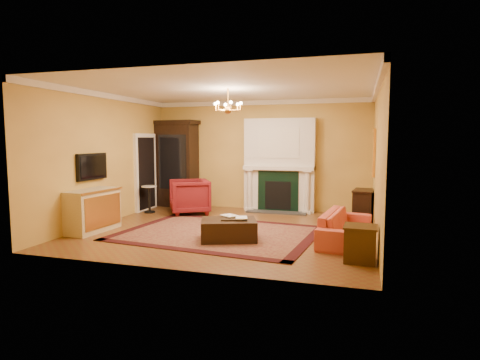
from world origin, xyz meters
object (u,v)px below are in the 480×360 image
at_px(coral_sofa, 346,222).
at_px(leather_ottoman, 229,229).
at_px(china_cabinet, 177,166).
at_px(wingback_armchair, 189,195).
at_px(pedestal_table, 149,197).
at_px(commode, 92,210).
at_px(end_table, 360,245).
at_px(console_table, 363,208).

xyz_separation_m(coral_sofa, leather_ottoman, (-2.17, -0.54, -0.17)).
height_order(china_cabinet, wingback_armchair, china_cabinet).
bearing_deg(wingback_armchair, pedestal_table, -110.74).
bearing_deg(commode, pedestal_table, 92.11).
relative_size(china_cabinet, wingback_armchair, 2.38).
bearing_deg(leather_ottoman, wingback_armchair, 108.00).
height_order(wingback_armchair, end_table, wingback_armchair).
relative_size(china_cabinet, pedestal_table, 3.29).
distance_m(end_table, leather_ottoman, 2.53).
distance_m(china_cabinet, end_table, 6.58).
relative_size(commode, coral_sofa, 0.61).
bearing_deg(console_table, coral_sofa, -94.76).
distance_m(commode, leather_ottoman, 3.03).
relative_size(commode, leather_ottoman, 1.15).
xyz_separation_m(pedestal_table, commode, (-0.09, -2.26, 0.03)).
distance_m(wingback_armchair, end_table, 5.26).
height_order(wingback_armchair, commode, wingback_armchair).
bearing_deg(wingback_armchair, commode, -55.94).
distance_m(wingback_armchair, pedestal_table, 1.09).
bearing_deg(pedestal_table, wingback_armchair, 9.91).
distance_m(console_table, leather_ottoman, 3.30).
bearing_deg(console_table, wingback_armchair, -175.93).
relative_size(wingback_armchair, pedestal_table, 1.38).
bearing_deg(coral_sofa, end_table, -160.80).
height_order(china_cabinet, commode, china_cabinet).
height_order(pedestal_table, leather_ottoman, pedestal_table).
bearing_deg(end_table, console_table, 88.79).
bearing_deg(end_table, leather_ottoman, 164.20).
relative_size(china_cabinet, console_table, 3.02).
bearing_deg(coral_sofa, wingback_armchair, 72.99).
distance_m(coral_sofa, leather_ottoman, 2.24).
height_order(pedestal_table, end_table, pedestal_table).
xyz_separation_m(end_table, leather_ottoman, (-2.43, 0.69, -0.07)).
bearing_deg(end_table, china_cabinet, 141.83).
xyz_separation_m(china_cabinet, pedestal_table, (-0.24, -1.18, -0.77)).
bearing_deg(commode, china_cabinet, 88.92).
bearing_deg(end_table, wingback_armchair, 144.73).
distance_m(wingback_armchair, coral_sofa, 4.42).
bearing_deg(china_cabinet, wingback_armchair, -42.83).
distance_m(china_cabinet, commode, 3.53).
bearing_deg(end_table, pedestal_table, 152.01).
xyz_separation_m(wingback_armchair, pedestal_table, (-1.07, -0.19, -0.08)).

